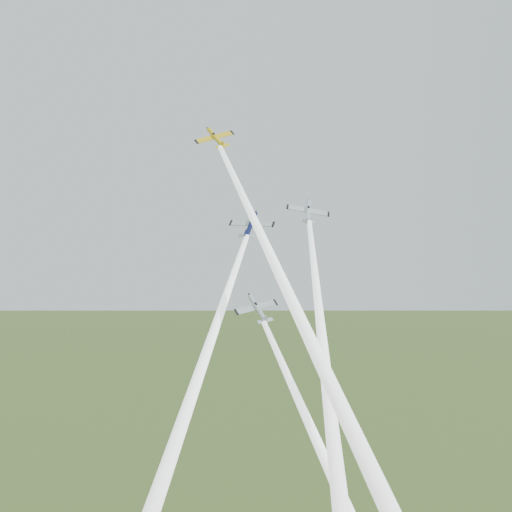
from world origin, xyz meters
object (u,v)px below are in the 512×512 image
at_px(plane_silver_low, 258,309).
at_px(plane_yellow, 216,138).
at_px(plane_silver_right, 308,212).
at_px(plane_navy, 251,225).

bearing_deg(plane_silver_low, plane_yellow, 97.80).
distance_m(plane_silver_right, plane_silver_low, 25.64).
relative_size(plane_yellow, plane_silver_right, 0.93).
xyz_separation_m(plane_yellow, plane_navy, (6.66, -4.77, -17.03)).
bearing_deg(plane_silver_low, plane_navy, 73.59).
height_order(plane_navy, plane_silver_low, plane_navy).
height_order(plane_navy, plane_silver_right, plane_silver_right).
height_order(plane_yellow, plane_navy, plane_yellow).
distance_m(plane_yellow, plane_silver_right, 23.20).
xyz_separation_m(plane_navy, plane_silver_right, (11.60, 7.37, 2.95)).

